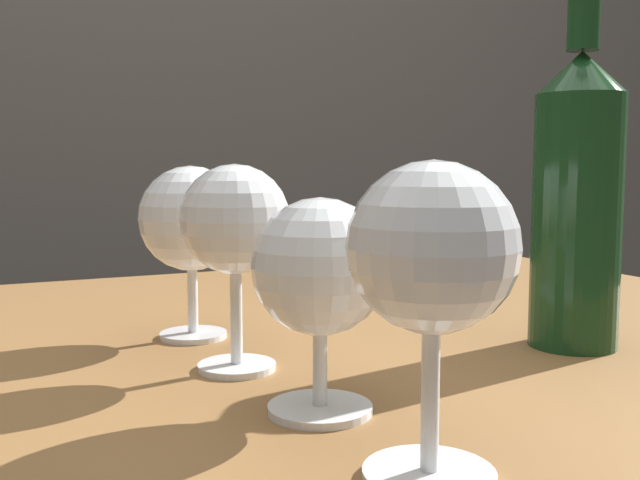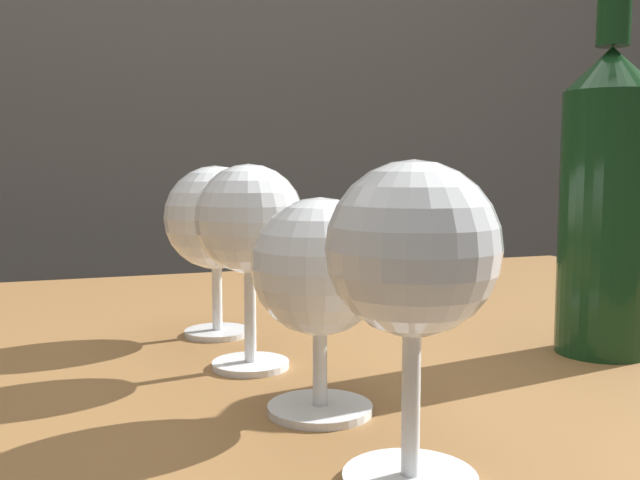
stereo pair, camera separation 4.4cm
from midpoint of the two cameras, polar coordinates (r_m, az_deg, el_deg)
name	(u,v)px [view 2 (the right image)]	position (r m, az deg, el deg)	size (l,w,h in m)	color
back_wall	(138,2)	(1.83, -13.49, 17.78)	(5.00, 0.08, 2.60)	#59544F
dining_table	(278,454)	(0.68, -1.37, -16.59)	(1.20, 0.83, 0.77)	brown
wine_glass_merlot	(413,257)	(0.34, 10.99, -1.33)	(0.08, 0.08, 0.16)	white
wine_glass_empty	(320,272)	(0.44, 2.85, -2.56)	(0.08, 0.08, 0.13)	white
wine_glass_port	(249,225)	(0.54, -3.30, 1.22)	(0.08, 0.08, 0.15)	white
wine_glass_white	(216,219)	(0.65, -6.30, 1.62)	(0.09, 0.09, 0.15)	white
wine_bottle	(607,194)	(0.63, 23.55, 3.32)	(0.07, 0.07, 0.33)	#143819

